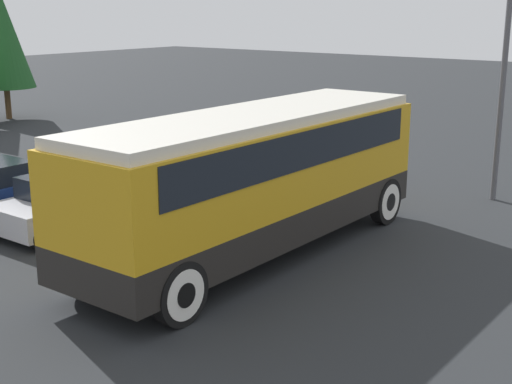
% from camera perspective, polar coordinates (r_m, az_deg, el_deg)
% --- Properties ---
extents(ground_plane, '(120.00, 120.00, 0.00)m').
position_cam_1_polar(ground_plane, '(15.87, -0.00, -5.00)').
color(ground_plane, '#26282B').
extents(tour_bus, '(9.56, 2.66, 3.18)m').
position_cam_1_polar(tour_bus, '(15.41, 0.22, 1.85)').
color(tour_bus, black).
rests_on(tour_bus, ground_plane).
extents(parked_car_near, '(4.50, 1.97, 1.36)m').
position_cam_1_polar(parked_car_near, '(18.29, -13.91, -0.55)').
color(parked_car_near, '#BCBCC1').
rests_on(parked_car_near, ground_plane).
extents(parked_car_far, '(4.38, 1.90, 1.30)m').
position_cam_1_polar(parked_car_far, '(22.93, -4.07, 2.83)').
color(parked_car_far, '#7A6B5B').
rests_on(parked_car_far, ground_plane).
extents(lamp_post, '(0.44, 0.44, 6.23)m').
position_cam_1_polar(lamp_post, '(20.74, 19.31, 10.27)').
color(lamp_post, '#515156').
rests_on(lamp_post, ground_plane).
extents(tree_right, '(2.81, 2.81, 6.23)m').
position_cam_1_polar(tree_right, '(36.69, -19.64, 11.53)').
color(tree_right, brown).
rests_on(tree_right, ground_plane).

